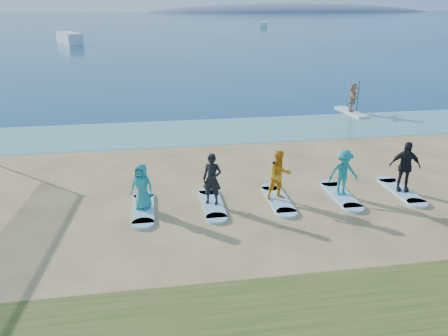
{
  "coord_description": "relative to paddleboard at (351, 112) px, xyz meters",
  "views": [
    {
      "loc": [
        -3.59,
        -12.02,
        6.51
      ],
      "look_at": [
        -1.32,
        2.0,
        1.1
      ],
      "focal_mm": 35.0,
      "sensor_mm": 36.0,
      "label": 1
    }
  ],
  "objects": [
    {
      "name": "ground",
      "position": [
        -8.58,
        -13.17,
        -0.06
      ],
      "size": [
        600.0,
        600.0,
        0.0
      ],
      "primitive_type": "plane",
      "color": "tan",
      "rests_on": "ground"
    },
    {
      "name": "shallow_water",
      "position": [
        -8.58,
        -2.67,
        -0.05
      ],
      "size": [
        600.0,
        600.0,
        0.0
      ],
      "primitive_type": "plane",
      "color": "teal",
      "rests_on": "ground"
    },
    {
      "name": "ocean",
      "position": [
        -8.58,
        146.83,
        -0.05
      ],
      "size": [
        600.0,
        600.0,
        0.0
      ],
      "primitive_type": "plane",
      "color": "navy",
      "rests_on": "ground"
    },
    {
      "name": "island_ridge",
      "position": [
        86.42,
        286.83,
        -0.06
      ],
      "size": [
        220.0,
        56.0,
        18.0
      ],
      "primitive_type": "ellipsoid",
      "color": "slate",
      "rests_on": "ground"
    },
    {
      "name": "paddleboard",
      "position": [
        0.0,
        0.0,
        0.0
      ],
      "size": [
        0.97,
        3.05,
        0.12
      ],
      "primitive_type": "cube",
      "rotation": [
        0.0,
        0.0,
        0.09
      ],
      "color": "silver",
      "rests_on": "ground"
    },
    {
      "name": "paddleboarder",
      "position": [
        0.0,
        0.0,
        0.94
      ],
      "size": [
        1.14,
        1.71,
        1.77
      ],
      "primitive_type": "imported",
      "rotation": [
        0.0,
        0.0,
        1.15
      ],
      "color": "tan",
      "rests_on": "paddleboard"
    },
    {
      "name": "boat_offshore_a",
      "position": [
        -25.59,
        53.96,
        -0.06
      ],
      "size": [
        5.53,
        9.15,
        1.77
      ],
      "primitive_type": "cube",
      "rotation": [
        0.0,
        0.0,
        0.39
      ],
      "color": "silver",
      "rests_on": "ground"
    },
    {
      "name": "boat_offshore_b",
      "position": [
        19.76,
        100.81,
        -0.06
      ],
      "size": [
        3.22,
        5.85,
        1.4
      ],
      "primitive_type": "cube",
      "rotation": [
        0.0,
        0.0,
        -0.27
      ],
      "color": "silver",
      "rests_on": "ground"
    },
    {
      "name": "surfboard_0",
      "position": [
        -12.73,
        -11.81,
        -0.01
      ],
      "size": [
        0.7,
        2.2,
        0.09
      ],
      "primitive_type": "cube",
      "color": "#93CAE4",
      "rests_on": "ground"
    },
    {
      "name": "student_0",
      "position": [
        -12.73,
        -11.81,
        0.81
      ],
      "size": [
        0.89,
        0.74,
        1.55
      ],
      "primitive_type": "imported",
      "rotation": [
        0.0,
        0.0,
        -0.38
      ],
      "color": "teal",
      "rests_on": "surfboard_0"
    },
    {
      "name": "surfboard_1",
      "position": [
        -10.4,
        -11.81,
        -0.01
      ],
      "size": [
        0.7,
        2.2,
        0.09
      ],
      "primitive_type": "cube",
      "color": "#93CAE4",
      "rests_on": "ground"
    },
    {
      "name": "student_1",
      "position": [
        -10.4,
        -11.81,
        0.91
      ],
      "size": [
        0.76,
        0.64,
        1.76
      ],
      "primitive_type": "imported",
      "rotation": [
        0.0,
        0.0,
        -0.41
      ],
      "color": "black",
      "rests_on": "surfboard_1"
    },
    {
      "name": "surfboard_2",
      "position": [
        -8.08,
        -11.81,
        -0.01
      ],
      "size": [
        0.7,
        2.2,
        0.09
      ],
      "primitive_type": "cube",
      "color": "#93CAE4",
      "rests_on": "ground"
    },
    {
      "name": "student_2",
      "position": [
        -8.08,
        -11.81,
        0.91
      ],
      "size": [
        0.92,
        0.75,
        1.75
      ],
      "primitive_type": "imported",
      "rotation": [
        0.0,
        0.0,
        0.11
      ],
      "color": "orange",
      "rests_on": "surfboard_2"
    },
    {
      "name": "surfboard_3",
      "position": [
        -5.76,
        -11.81,
        -0.01
      ],
      "size": [
        0.7,
        2.2,
        0.09
      ],
      "primitive_type": "cube",
      "color": "#93CAE4",
      "rests_on": "ground"
    },
    {
      "name": "student_3",
      "position": [
        -5.76,
        -11.81,
        0.86
      ],
      "size": [
        1.07,
        0.62,
        1.66
      ],
      "primitive_type": "imported",
      "rotation": [
        0.0,
        0.0,
        -0.0
      ],
      "color": "teal",
      "rests_on": "surfboard_3"
    },
    {
      "name": "surfboard_4",
      "position": [
        -3.43,
        -11.81,
        -0.01
      ],
      "size": [
        0.7,
        2.2,
        0.09
      ],
      "primitive_type": "cube",
      "color": "#93CAE4",
      "rests_on": "ground"
    },
    {
      "name": "student_4",
      "position": [
        -3.43,
        -11.81,
        0.95
      ],
      "size": [
        1.16,
        0.74,
        1.84
      ],
      "primitive_type": "imported",
      "rotation": [
        0.0,
        0.0,
        -0.29
      ],
      "color": "black",
      "rests_on": "surfboard_4"
    }
  ]
}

